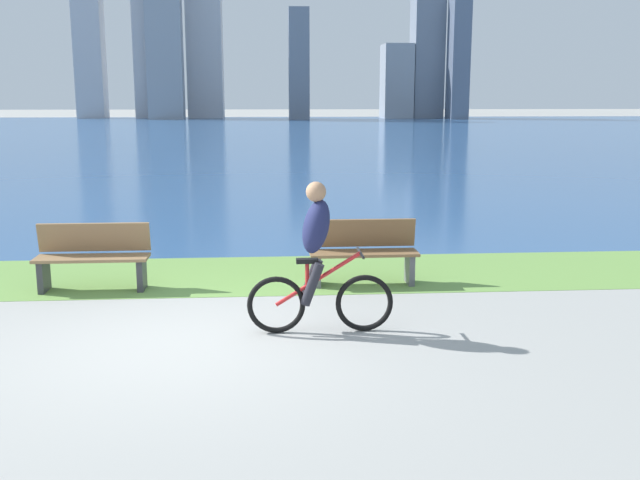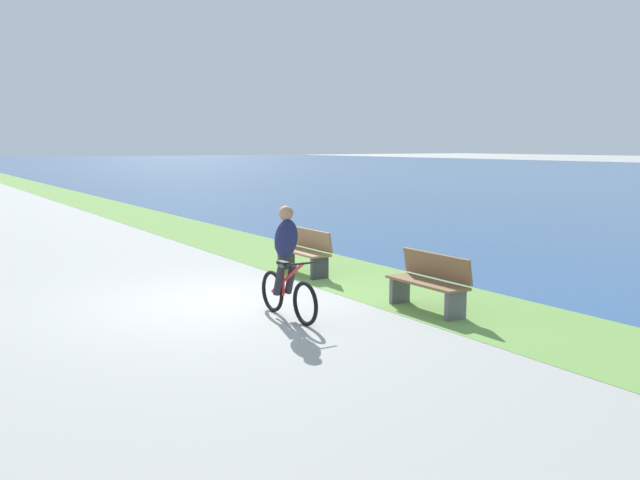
% 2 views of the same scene
% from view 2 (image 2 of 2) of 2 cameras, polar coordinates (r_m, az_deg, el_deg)
% --- Properties ---
extents(ground_plane, '(300.00, 300.00, 0.00)m').
position_cam_2_polar(ground_plane, '(11.41, -7.50, -5.13)').
color(ground_plane, '#9E9E99').
extents(grass_strip_bayside, '(120.00, 2.42, 0.01)m').
position_cam_2_polar(grass_strip_bayside, '(12.92, 4.63, -3.52)').
color(grass_strip_bayside, '#6B9947').
rests_on(grass_strip_bayside, ground).
extents(cyclist_lead, '(1.63, 0.52, 1.69)m').
position_cam_2_polar(cyclist_lead, '(10.10, -2.80, -1.92)').
color(cyclist_lead, black).
rests_on(cyclist_lead, ground).
extents(bench_near_path, '(1.50, 0.47, 0.90)m').
position_cam_2_polar(bench_near_path, '(10.75, 9.15, -3.51)').
color(bench_near_path, brown).
rests_on(bench_near_path, ground).
extents(bench_far_along_path, '(1.50, 0.47, 0.90)m').
position_cam_2_polar(bench_far_along_path, '(13.66, -1.29, -0.97)').
color(bench_far_along_path, olive).
rests_on(bench_far_along_path, ground).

